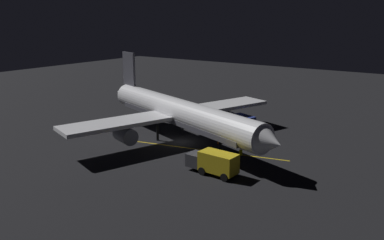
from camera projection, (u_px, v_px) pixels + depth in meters
ground_plane at (180, 143)px, 56.82m from camera, size 180.00×180.00×0.20m
apron_guide_stripe at (199, 149)px, 53.67m from camera, size 5.66×23.05×0.01m
airliner at (178, 113)px, 56.25m from camera, size 32.18×36.85×11.47m
baggage_truck at (214, 163)px, 44.98m from camera, size 2.50×6.15×2.62m
catering_truck at (245, 124)px, 61.63m from camera, size 3.83×5.80×2.40m
ground_crew_worker at (241, 155)px, 48.91m from camera, size 0.40×0.40×1.74m
traffic_cone_near_left at (211, 148)px, 53.57m from camera, size 0.50×0.50×0.55m
traffic_cone_near_right at (219, 142)px, 55.86m from camera, size 0.50×0.50×0.55m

